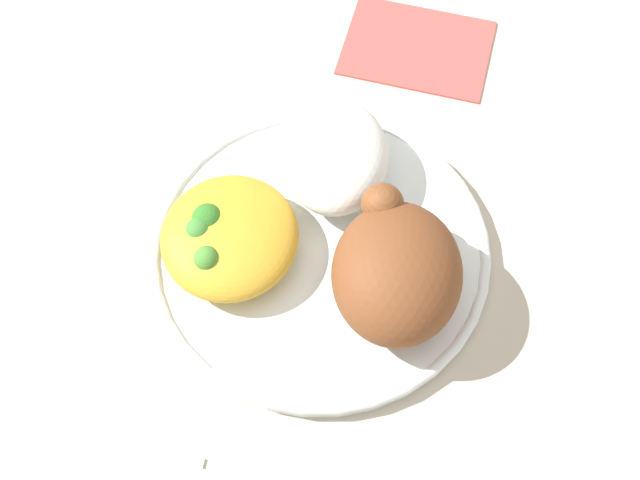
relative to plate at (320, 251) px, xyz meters
name	(u,v)px	position (x,y,z in m)	size (l,w,h in m)	color
ground_plane	(320,256)	(0.00, 0.00, -0.01)	(2.00, 2.00, 0.00)	#BEB29E
plate	(320,251)	(0.00, 0.00, 0.00)	(0.25, 0.25, 0.01)	white
roasted_chicken	(396,270)	(-0.03, -0.05, 0.04)	(0.11, 0.09, 0.07)	brown
rice_pile	(336,157)	(0.06, -0.01, 0.03)	(0.10, 0.08, 0.05)	white
mac_cheese_with_broccoli	(228,237)	(-0.01, 0.06, 0.02)	(0.10, 0.10, 0.04)	gold
napkin	(417,47)	(0.21, -0.06, -0.01)	(0.09, 0.12, 0.00)	#DB4C47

